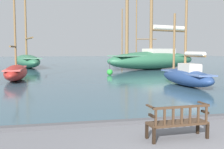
% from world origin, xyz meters
% --- Properties ---
extents(harbor_water, '(100.00, 80.00, 0.08)m').
position_xyz_m(harbor_water, '(0.00, 44.00, 0.04)').
color(harbor_water, '#385666').
rests_on(harbor_water, ground).
extents(quay_edge_kerb, '(40.00, 0.30, 0.12)m').
position_xyz_m(quay_edge_kerb, '(0.00, 3.85, 0.06)').
color(quay_edge_kerb, '#4C4C50').
rests_on(quay_edge_kerb, ground).
extents(park_bench, '(1.63, 0.62, 0.92)m').
position_xyz_m(park_bench, '(0.06, 2.11, 0.47)').
color(park_bench, black).
rests_on(park_bench, ground).
extents(sailboat_mid_port, '(9.12, 3.03, 12.15)m').
position_xyz_m(sailboat_mid_port, '(11.46, 41.74, 0.92)').
color(sailboat_mid_port, black).
rests_on(sailboat_mid_port, harbor_water).
extents(sailboat_distant_harbor, '(1.53, 5.88, 8.80)m').
position_xyz_m(sailboat_distant_harbor, '(-5.65, 16.93, 0.73)').
color(sailboat_distant_harbor, maroon).
rests_on(sailboat_distant_harbor, harbor_water).
extents(sailboat_mid_starboard, '(12.27, 7.03, 13.34)m').
position_xyz_m(sailboat_mid_starboard, '(8.17, 25.41, 1.38)').
color(sailboat_mid_starboard, '#2D6647').
rests_on(sailboat_mid_starboard, harbor_water).
extents(sailboat_nearest_port, '(1.76, 5.59, 6.44)m').
position_xyz_m(sailboat_nearest_port, '(5.07, 11.42, 0.73)').
color(sailboat_nearest_port, navy).
rests_on(sailboat_nearest_port, harbor_water).
extents(sailboat_centre_channel, '(4.91, 11.44, 12.78)m').
position_xyz_m(sailboat_centre_channel, '(-6.02, 31.84, 0.99)').
color(sailboat_centre_channel, '#2D6647').
rests_on(sailboat_centre_channel, harbor_water).
extents(channel_buoy, '(0.52, 0.52, 1.22)m').
position_xyz_m(channel_buoy, '(1.89, 19.37, 0.35)').
color(channel_buoy, green).
rests_on(channel_buoy, harbor_water).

